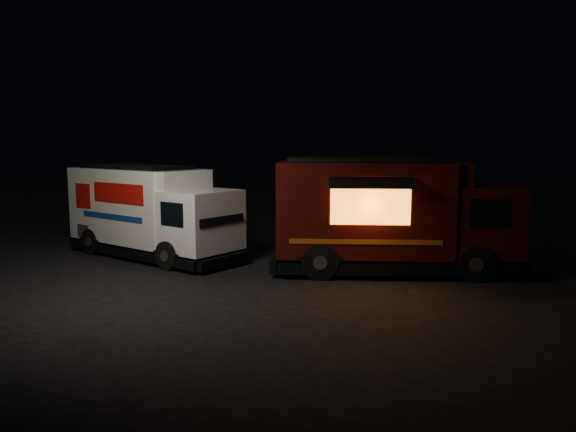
# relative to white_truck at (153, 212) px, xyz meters

# --- Properties ---
(ground) EXTENTS (80.00, 80.00, 0.00)m
(ground) POSITION_rel_white_truck_xyz_m (3.27, -0.89, -1.44)
(ground) COLOR black
(ground) RESTS_ON ground
(white_truck) EXTENTS (6.69, 3.72, 2.88)m
(white_truck) POSITION_rel_white_truck_xyz_m (0.00, 0.00, 0.00)
(white_truck) COLOR silver
(white_truck) RESTS_ON ground
(red_truck) EXTENTS (7.31, 4.67, 3.19)m
(red_truck) POSITION_rel_white_truck_xyz_m (7.45, 0.94, 0.16)
(red_truck) COLOR #340A09
(red_truck) RESTS_ON ground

